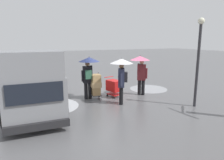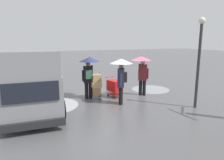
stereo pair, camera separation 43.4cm
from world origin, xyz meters
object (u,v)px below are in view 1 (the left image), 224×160
at_px(pedestrian_black_side, 122,71).
at_px(street_lamp, 199,53).
at_px(pedestrian_white_side, 89,68).
at_px(cargo_van_parked_right, 33,84).
at_px(pedestrian_pink_side, 141,66).
at_px(shopping_cart_vendor, 114,86).
at_px(hand_dolly_boxes, 96,85).

height_order(pedestrian_black_side, street_lamp, street_lamp).
relative_size(pedestrian_black_side, pedestrian_white_side, 1.00).
height_order(cargo_van_parked_right, pedestrian_black_side, cargo_van_parked_right).
bearing_deg(street_lamp, pedestrian_pink_side, -66.43).
relative_size(shopping_cart_vendor, hand_dolly_boxes, 0.77).
relative_size(shopping_cart_vendor, pedestrian_white_side, 0.47).
xyz_separation_m(cargo_van_parked_right, hand_dolly_boxes, (-2.97, -0.69, -0.46)).
xyz_separation_m(hand_dolly_boxes, pedestrian_white_side, (0.30, -0.18, 0.85)).
distance_m(pedestrian_black_side, street_lamp, 3.41).
bearing_deg(pedestrian_white_side, cargo_van_parked_right, 18.03).
bearing_deg(pedestrian_black_side, street_lamp, 148.18).
distance_m(cargo_van_parked_right, hand_dolly_boxes, 3.08).
bearing_deg(shopping_cart_vendor, cargo_van_parked_right, 9.51).
relative_size(shopping_cart_vendor, pedestrian_black_side, 0.47).
bearing_deg(hand_dolly_boxes, pedestrian_black_side, 124.02).
bearing_deg(pedestrian_pink_side, hand_dolly_boxes, -6.19).
distance_m(hand_dolly_boxes, pedestrian_black_side, 1.70).
height_order(shopping_cart_vendor, pedestrian_pink_side, pedestrian_pink_side).
height_order(hand_dolly_boxes, pedestrian_black_side, pedestrian_black_side).
relative_size(hand_dolly_boxes, pedestrian_white_side, 0.61).
bearing_deg(pedestrian_white_side, hand_dolly_boxes, 148.76).
height_order(hand_dolly_boxes, street_lamp, street_lamp).
bearing_deg(pedestrian_white_side, street_lamp, 141.37).
height_order(pedestrian_white_side, street_lamp, street_lamp).
height_order(shopping_cart_vendor, street_lamp, street_lamp).
bearing_deg(pedestrian_pink_side, pedestrian_black_side, 30.10).
bearing_deg(shopping_cart_vendor, street_lamp, 131.85).
bearing_deg(hand_dolly_boxes, street_lamp, 140.82).
relative_size(shopping_cart_vendor, street_lamp, 0.26).
xyz_separation_m(pedestrian_pink_side, pedestrian_black_side, (1.64, 0.95, -0.01)).
bearing_deg(shopping_cart_vendor, hand_dolly_boxes, -1.26).
distance_m(shopping_cart_vendor, pedestrian_white_side, 1.65).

